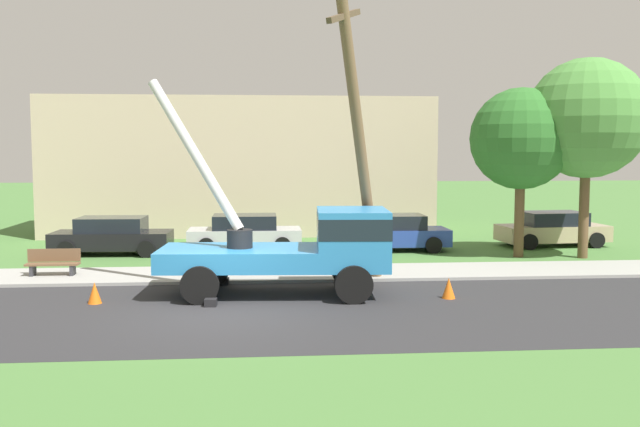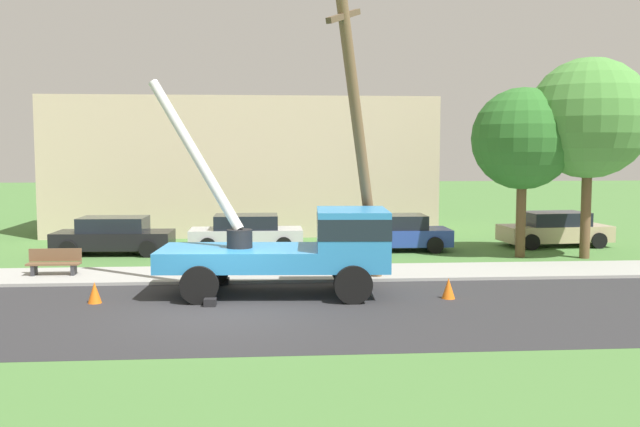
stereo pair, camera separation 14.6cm
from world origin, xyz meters
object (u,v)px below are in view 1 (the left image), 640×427
object	(u,v)px
parked_sedan_black	(112,236)
roadside_tree_far	(521,139)
leaning_utility_pole	(358,133)
roadside_tree_near	(587,119)
parked_sedan_blue	(392,233)
traffic_cone_behind	(95,293)
traffic_cone_ahead	(449,288)
traffic_cone_curbside	(362,277)
park_bench	(53,263)
parked_sedan_silver	(245,233)
utility_truck	(305,244)
parked_sedan_tan	(552,229)

from	to	relation	value
parked_sedan_black	roadside_tree_far	size ratio (longest dim) A/B	0.71
leaning_utility_pole	parked_sedan_black	world-z (taller)	leaning_utility_pole
roadside_tree_near	parked_sedan_blue	bearing A→B (deg)	159.44
traffic_cone_behind	traffic_cone_ahead	bearing A→B (deg)	-0.99
traffic_cone_curbside	parked_sedan_blue	world-z (taller)	parked_sedan_blue
park_bench	traffic_cone_behind	bearing A→B (deg)	-61.07
leaning_utility_pole	parked_sedan_silver	size ratio (longest dim) A/B	1.98
parked_sedan_black	traffic_cone_behind	bearing A→B (deg)	-81.34
utility_truck	traffic_cone_curbside	world-z (taller)	utility_truck
utility_truck	parked_sedan_black	xyz separation A→B (m)	(-6.85, 8.11, -0.70)
utility_truck	parked_sedan_tan	xyz separation A→B (m)	(10.84, 8.96, -0.70)
traffic_cone_ahead	roadside_tree_far	distance (m)	9.36
traffic_cone_behind	roadside_tree_far	xyz separation A→B (m)	(13.87, 6.91, 4.08)
utility_truck	parked_sedan_tan	size ratio (longest dim) A/B	1.49
parked_sedan_blue	roadside_tree_near	xyz separation A→B (m)	(6.65, -2.49, 4.38)
traffic_cone_curbside	park_bench	distance (m)	9.59
roadside_tree_near	park_bench	bearing A→B (deg)	-171.86
traffic_cone_curbside	roadside_tree_near	bearing A→B (deg)	27.87
roadside_tree_far	parked_sedan_blue	bearing A→B (deg)	155.08
utility_truck	traffic_cone_ahead	size ratio (longest dim) A/B	12.05
utility_truck	roadside_tree_far	xyz separation A→B (m)	(8.36, 6.19, 2.95)
leaning_utility_pole	parked_sedan_tan	distance (m)	12.75
traffic_cone_curbside	traffic_cone_behind	bearing A→B (deg)	-166.40
parked_sedan_black	parked_sedan_tan	xyz separation A→B (m)	(17.69, 0.84, 0.00)
utility_truck	parked_sedan_blue	bearing A→B (deg)	64.19
traffic_cone_curbside	parked_sedan_silver	world-z (taller)	parked_sedan_silver
parked_sedan_tan	parked_sedan_blue	bearing A→B (deg)	-173.89
traffic_cone_ahead	traffic_cone_behind	world-z (taller)	same
traffic_cone_ahead	roadside_tree_far	size ratio (longest dim) A/B	0.09
parked_sedan_black	parked_sedan_tan	bearing A→B (deg)	2.73
parked_sedan_black	parked_sedan_tan	size ratio (longest dim) A/B	0.98
parked_sedan_silver	roadside_tree_far	bearing A→B (deg)	-13.72
utility_truck	roadside_tree_far	distance (m)	10.81
parked_sedan_black	parked_sedan_silver	xyz separation A→B (m)	(5.02, 0.56, 0.00)
traffic_cone_behind	roadside_tree_far	distance (m)	16.02
leaning_utility_pole	parked_sedan_tan	world-z (taller)	leaning_utility_pole
traffic_cone_ahead	traffic_cone_behind	size ratio (longest dim) A/B	1.00
parked_sedan_tan	roadside_tree_near	bearing A→B (deg)	-93.76
utility_truck	roadside_tree_far	world-z (taller)	roadside_tree_far
traffic_cone_ahead	traffic_cone_curbside	xyz separation A→B (m)	(-2.06, 1.91, 0.00)
traffic_cone_ahead	parked_sedan_blue	xyz separation A→B (m)	(0.18, 9.11, 0.43)
parked_sedan_silver	roadside_tree_near	size ratio (longest dim) A/B	0.60
traffic_cone_ahead	parked_sedan_blue	bearing A→B (deg)	88.86
parked_sedan_blue	parked_sedan_silver	bearing A→B (deg)	175.55
utility_truck	leaning_utility_pole	distance (m)	3.60
traffic_cone_behind	parked_sedan_silver	distance (m)	10.10
roadside_tree_near	parked_sedan_silver	bearing A→B (deg)	166.70
utility_truck	park_bench	bearing A→B (deg)	157.78
traffic_cone_curbside	roadside_tree_near	size ratio (longest dim) A/B	0.08
traffic_cone_ahead	utility_truck	bearing A→B (deg)	166.86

